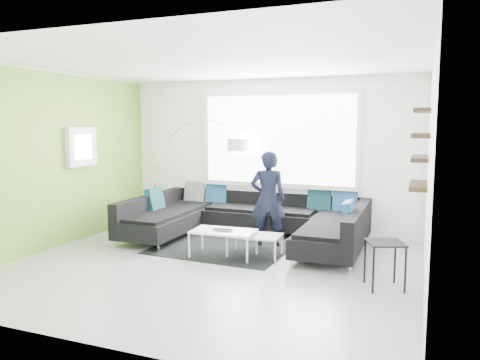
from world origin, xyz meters
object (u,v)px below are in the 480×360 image
(laptop, at_px, (222,231))
(coffee_table, at_px, (239,243))
(sectional_sofa, at_px, (247,220))
(side_table, at_px, (384,265))
(person, at_px, (268,199))
(arc_lamp, at_px, (155,174))

(laptop, bearing_deg, coffee_table, 33.99)
(sectional_sofa, distance_m, side_table, 2.77)
(side_table, bearing_deg, person, 144.50)
(side_table, bearing_deg, laptop, 168.81)
(coffee_table, xyz_separation_m, side_table, (2.14, -0.63, 0.09))
(person, bearing_deg, arc_lamp, -32.13)
(arc_lamp, xyz_separation_m, laptop, (2.05, -1.47, -0.62))
(coffee_table, bearing_deg, side_table, -19.36)
(coffee_table, bearing_deg, laptop, -146.26)
(sectional_sofa, relative_size, coffee_table, 3.17)
(arc_lamp, height_order, side_table, arc_lamp)
(side_table, bearing_deg, coffee_table, 163.68)
(arc_lamp, bearing_deg, sectional_sofa, -17.50)
(sectional_sofa, relative_size, arc_lamp, 1.88)
(side_table, height_order, laptop, side_table)
(coffee_table, height_order, arc_lamp, arc_lamp)
(person, bearing_deg, sectional_sofa, -33.77)
(sectional_sofa, bearing_deg, side_table, -32.43)
(person, xyz_separation_m, laptop, (-0.42, -0.92, -0.37))
(laptop, bearing_deg, person, 62.51)
(arc_lamp, height_order, person, arc_lamp)
(coffee_table, relative_size, arc_lamp, 0.59)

